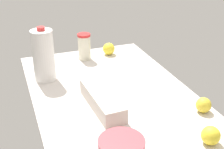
{
  "coord_description": "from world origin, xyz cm",
  "views": [
    {
      "loc": [
        -125.54,
        46.05,
        78.29
      ],
      "look_at": [
        0.0,
        0.0,
        13.0
      ],
      "focal_mm": 50.0,
      "sensor_mm": 36.0,
      "label": 1
    }
  ],
  "objects_px": {
    "mixing_bowl": "(121,147)",
    "lemon_far_back": "(211,135)",
    "lemon_beside_bowl": "(109,49)",
    "lemon_near_front": "(203,105)",
    "milk_jug": "(44,56)",
    "egg_carton": "(102,100)",
    "tumbler_cup": "(84,47)"
  },
  "relations": [
    {
      "from": "mixing_bowl",
      "to": "lemon_far_back",
      "type": "bearing_deg",
      "value": -99.87
    },
    {
      "from": "lemon_beside_bowl",
      "to": "lemon_near_front",
      "type": "distance_m",
      "value": 0.79
    },
    {
      "from": "milk_jug",
      "to": "lemon_near_front",
      "type": "distance_m",
      "value": 0.82
    },
    {
      "from": "egg_carton",
      "to": "tumbler_cup",
      "type": "bearing_deg",
      "value": -10.48
    },
    {
      "from": "egg_carton",
      "to": "mixing_bowl",
      "type": "height_order",
      "value": "egg_carton"
    },
    {
      "from": "lemon_near_front",
      "to": "lemon_far_back",
      "type": "bearing_deg",
      "value": 151.71
    },
    {
      "from": "tumbler_cup",
      "to": "lemon_far_back",
      "type": "relative_size",
      "value": 2.2
    },
    {
      "from": "lemon_beside_bowl",
      "to": "lemon_near_front",
      "type": "bearing_deg",
      "value": -167.88
    },
    {
      "from": "tumbler_cup",
      "to": "lemon_near_front",
      "type": "xyz_separation_m",
      "value": [
        -0.75,
        -0.33,
        -0.05
      ]
    },
    {
      "from": "egg_carton",
      "to": "lemon_near_front",
      "type": "height_order",
      "value": "egg_carton"
    },
    {
      "from": "tumbler_cup",
      "to": "lemon_beside_bowl",
      "type": "distance_m",
      "value": 0.17
    },
    {
      "from": "milk_jug",
      "to": "lemon_far_back",
      "type": "bearing_deg",
      "value": -146.74
    },
    {
      "from": "lemon_beside_bowl",
      "to": "tumbler_cup",
      "type": "bearing_deg",
      "value": 96.4
    },
    {
      "from": "milk_jug",
      "to": "mixing_bowl",
      "type": "bearing_deg",
      "value": -167.23
    },
    {
      "from": "milk_jug",
      "to": "lemon_far_back",
      "type": "distance_m",
      "value": 0.91
    },
    {
      "from": "egg_carton",
      "to": "milk_jug",
      "type": "relative_size",
      "value": 1.16
    },
    {
      "from": "egg_carton",
      "to": "mixing_bowl",
      "type": "distance_m",
      "value": 0.33
    },
    {
      "from": "egg_carton",
      "to": "lemon_beside_bowl",
      "type": "relative_size",
      "value": 4.46
    },
    {
      "from": "mixing_bowl",
      "to": "lemon_far_back",
      "type": "relative_size",
      "value": 2.34
    },
    {
      "from": "egg_carton",
      "to": "milk_jug",
      "type": "bearing_deg",
      "value": 24.9
    },
    {
      "from": "lemon_beside_bowl",
      "to": "lemon_far_back",
      "type": "relative_size",
      "value": 1.04
    },
    {
      "from": "lemon_near_front",
      "to": "lemon_far_back",
      "type": "xyz_separation_m",
      "value": [
        -0.2,
        0.11,
        0.0
      ]
    },
    {
      "from": "lemon_beside_bowl",
      "to": "lemon_near_front",
      "type": "height_order",
      "value": "lemon_beside_bowl"
    },
    {
      "from": "tumbler_cup",
      "to": "egg_carton",
      "type": "distance_m",
      "value": 0.57
    },
    {
      "from": "mixing_bowl",
      "to": "lemon_beside_bowl",
      "type": "bearing_deg",
      "value": -16.88
    },
    {
      "from": "mixing_bowl",
      "to": "lemon_near_front",
      "type": "relative_size",
      "value": 2.5
    },
    {
      "from": "tumbler_cup",
      "to": "milk_jug",
      "type": "height_order",
      "value": "milk_jug"
    },
    {
      "from": "tumbler_cup",
      "to": "mixing_bowl",
      "type": "height_order",
      "value": "tumbler_cup"
    },
    {
      "from": "mixing_bowl",
      "to": "egg_carton",
      "type": "bearing_deg",
      "value": -6.27
    },
    {
      "from": "egg_carton",
      "to": "lemon_far_back",
      "type": "bearing_deg",
      "value": -144.69
    },
    {
      "from": "lemon_near_front",
      "to": "lemon_far_back",
      "type": "relative_size",
      "value": 0.94
    },
    {
      "from": "tumbler_cup",
      "to": "mixing_bowl",
      "type": "relative_size",
      "value": 0.94
    }
  ]
}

